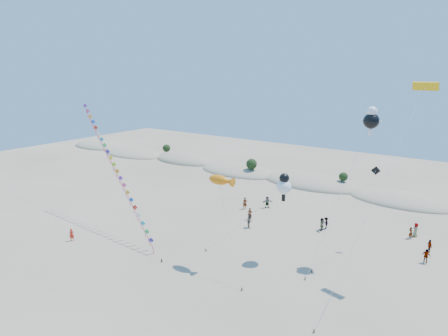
% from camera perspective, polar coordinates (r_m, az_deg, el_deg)
% --- Properties ---
extents(ground, '(160.00, 160.00, 0.00)m').
position_cam_1_polar(ground, '(38.12, -14.90, -18.48)').
color(ground, '#86735C').
rests_on(ground, ground).
extents(dune_ridge, '(145.30, 11.49, 5.57)m').
position_cam_1_polar(dune_ridge, '(72.44, 13.82, -2.36)').
color(dune_ridge, gray).
rests_on(dune_ridge, ground).
extents(kite_train, '(22.52, 7.68, 16.50)m').
position_cam_1_polar(kite_train, '(51.26, -16.37, 0.33)').
color(kite_train, '#3F2D1E').
rests_on(kite_train, ground).
extents(fish_kite, '(6.39, 3.98, 10.00)m').
position_cam_1_polar(fish_kite, '(39.04, -0.43, -1.91)').
color(fish_kite, '#3F2D1E').
rests_on(fish_kite, ground).
extents(cartoon_kite_low, '(8.89, 4.36, 9.95)m').
position_cam_1_polar(cartoon_kite_low, '(40.74, 9.11, -2.60)').
color(cartoon_kite_low, '#3F2D1E').
rests_on(cartoon_kite_low, ground).
extents(cartoon_kite_high, '(4.17, 8.53, 17.04)m').
position_cam_1_polar(cartoon_kite_high, '(41.53, 21.53, 6.92)').
color(cartoon_kite_high, '#3F2D1E').
rests_on(cartoon_kite_high, ground).
extents(parafoil_kite, '(5.28, 14.10, 19.57)m').
position_cam_1_polar(parafoil_kite, '(39.09, 28.12, 10.33)').
color(parafoil_kite, '#3F2D1E').
rests_on(parafoil_kite, ground).
extents(dark_kite, '(3.81, 9.98, 10.01)m').
position_cam_1_polar(dark_kite, '(44.75, 20.12, -3.81)').
color(dark_kite, '#3F2D1E').
rests_on(dark_kite, ground).
extents(flyer_foreground, '(0.67, 0.68, 1.59)m').
position_cam_1_polar(flyer_foreground, '(50.90, -22.19, -9.41)').
color(flyer_foreground, red).
rests_on(flyer_foreground, ground).
extents(beachgoers, '(26.15, 10.69, 1.85)m').
position_cam_1_polar(beachgoers, '(52.73, 13.83, -7.82)').
color(beachgoers, slate).
rests_on(beachgoers, ground).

